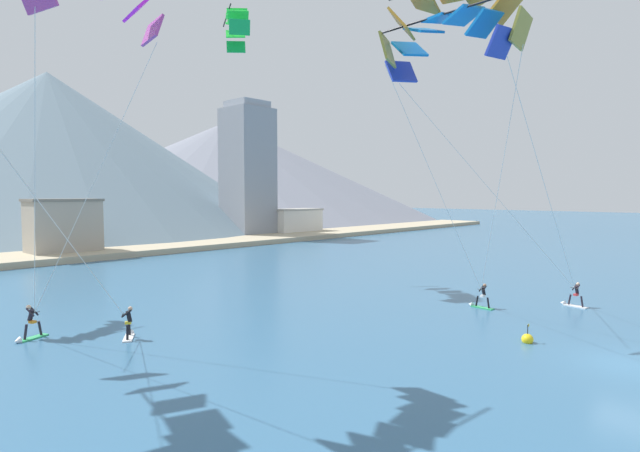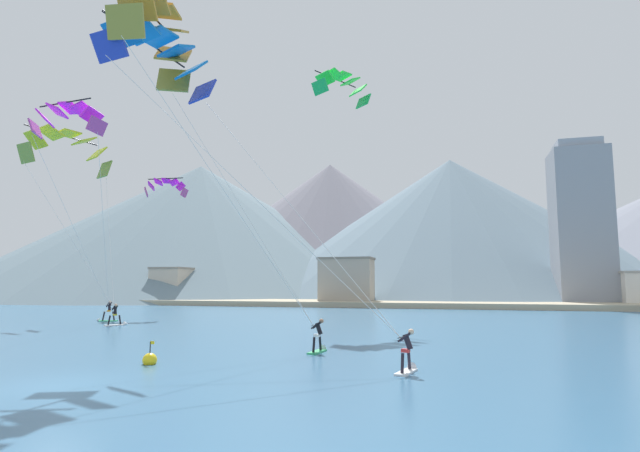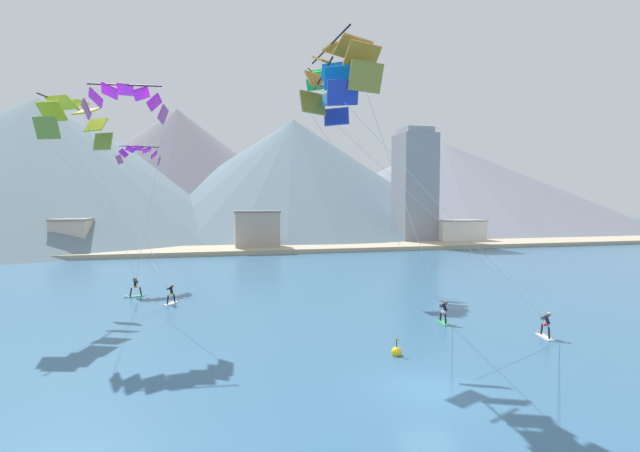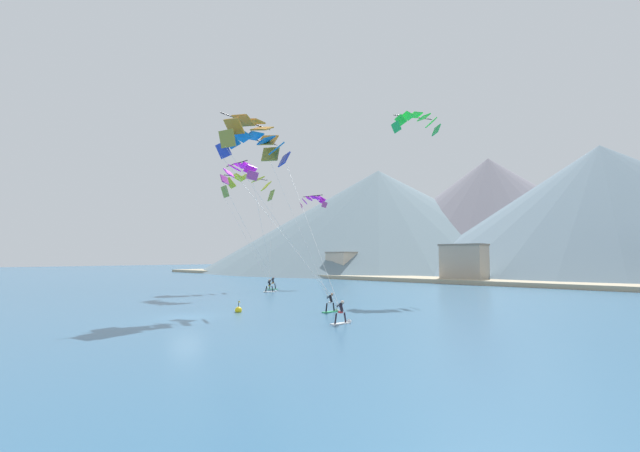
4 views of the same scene
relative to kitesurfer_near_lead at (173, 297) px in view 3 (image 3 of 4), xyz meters
The scene contains 21 objects.
ground_plane 23.02m from the kitesurfer_near_lead, 57.21° to the right, with size 400.00×400.00×0.00m, color #336084.
kitesurfer_near_lead is the anchor object (origin of this frame).
kitesurfer_near_trail 26.87m from the kitesurfer_near_lead, 31.67° to the right, with size 0.75×1.79×1.64m.
kitesurfer_mid_center 20.90m from the kitesurfer_near_lead, 28.29° to the right, with size 0.62×1.77×1.62m.
kitesurfer_far_left 4.86m from the kitesurfer_near_lead, 137.70° to the left, with size 1.77×1.01×1.76m.
parafoil_kite_near_lead 16.24m from the kitesurfer_near_lead, 164.30° to the left, with size 8.81×7.74×14.89m.
parafoil_kite_near_trail 21.15m from the kitesurfer_near_lead, 47.79° to the right, with size 13.57×7.09×14.57m.
parafoil_kite_mid_center 22.03m from the kitesurfer_near_lead, 48.59° to the right, with size 9.45×7.07×15.81m.
parafoil_kite_far_left 15.35m from the kitesurfer_near_lead, 128.24° to the right, with size 5.68×7.71×14.96m.
parafoil_kite_distant_high_outer 27.78m from the kitesurfer_near_lead, 34.98° to the left, with size 4.76×5.90×2.50m.
parafoil_kite_distant_low_drift 18.60m from the kitesurfer_near_lead, 109.19° to the left, with size 4.42×2.49×2.00m.
race_marker_buoy 19.77m from the kitesurfer_near_lead, 49.43° to the right, with size 0.56×0.56×1.02m.
shoreline_strip 37.11m from the kitesurfer_near_lead, 70.37° to the left, with size 180.00×10.00×0.70m, color tan.
shore_building_harbour_front 63.33m from the kitesurfer_near_lead, 38.44° to the left, with size 9.85×4.80×4.66m.
shore_building_promenade_mid 41.82m from the kitesurfer_near_lead, 116.47° to the left, with size 5.31×5.14×5.58m.
shore_building_quay_east 37.53m from the kitesurfer_near_lead, 74.73° to the left, with size 7.56×4.61×6.69m.
highrise_tower 60.02m from the kitesurfer_near_lead, 45.52° to the left, with size 7.00×7.00×22.58m.
mountain_peak_west_ridge 92.55m from the kitesurfer_near_lead, 115.20° to the left, with size 114.77×114.77×33.42m.
mountain_peak_central_summit 87.11m from the kitesurfer_near_lead, 73.69° to the left, with size 94.36×94.36×30.99m.
mountain_peak_east_shoulder 100.32m from the kitesurfer_near_lead, 94.65° to the left, with size 95.56×95.56×35.65m.
mountain_peak_far_spur 130.16m from the kitesurfer_near_lead, 51.59° to the left, with size 125.57×125.57×28.98m.
Camera 3 is at (-8.76, -16.55, 8.19)m, focal length 24.00 mm.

